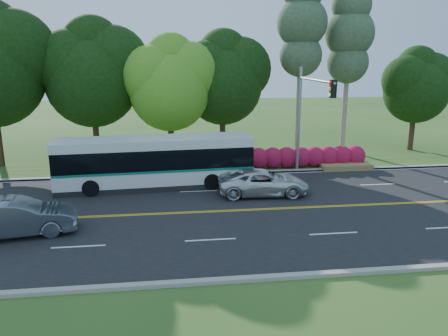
{
  "coord_description": "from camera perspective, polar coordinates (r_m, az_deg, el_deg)",
  "views": [
    {
      "loc": [
        -2.1,
        -20.81,
        7.68
      ],
      "look_at": [
        0.78,
        2.0,
        1.76
      ],
      "focal_mm": 35.0,
      "sensor_mm": 36.0,
      "label": 1
    }
  ],
  "objects": [
    {
      "name": "suv",
      "position": [
        24.84,
        5.17,
        -1.86
      ],
      "size": [
        5.25,
        2.64,
        1.42
      ],
      "primitive_type": "imported",
      "rotation": [
        0.0,
        0.0,
        1.52
      ],
      "color": "silver",
      "rests_on": "road"
    },
    {
      "name": "traffic_signal",
      "position": [
        27.75,
        10.99,
        7.96
      ],
      "size": [
        0.42,
        6.1,
        7.0
      ],
      "color": "#93969B",
      "rests_on": "ground"
    },
    {
      "name": "tree_row",
      "position": [
        33.09,
        -12.8,
        12.45
      ],
      "size": [
        44.7,
        9.1,
        13.84
      ],
      "color": "black",
      "rests_on": "ground"
    },
    {
      "name": "ground",
      "position": [
        22.28,
        -1.36,
        -5.73
      ],
      "size": [
        120.0,
        120.0,
        0.0
      ],
      "primitive_type": "plane",
      "color": "#284F1A",
      "rests_on": "ground"
    },
    {
      "name": "road",
      "position": [
        22.28,
        -1.36,
        -5.7
      ],
      "size": [
        60.0,
        14.0,
        0.02
      ],
      "primitive_type": "cube",
      "color": "black",
      "rests_on": "ground"
    },
    {
      "name": "lane_markings",
      "position": [
        22.26,
        -1.61,
        -5.68
      ],
      "size": [
        57.6,
        13.82,
        0.0
      ],
      "color": "gold",
      "rests_on": "road"
    },
    {
      "name": "curb_north",
      "position": [
        29.05,
        -2.81,
        -0.75
      ],
      "size": [
        60.0,
        0.3,
        0.15
      ],
      "primitive_type": "cube",
      "color": "#9B968C",
      "rests_on": "ground"
    },
    {
      "name": "curb_south",
      "position": [
        15.77,
        1.38,
        -14.39
      ],
      "size": [
        60.0,
        0.3,
        0.15
      ],
      "primitive_type": "cube",
      "color": "#9B968C",
      "rests_on": "ground"
    },
    {
      "name": "sedan",
      "position": [
        21.17,
        -25.53,
        -5.86
      ],
      "size": [
        5.26,
        2.63,
        1.66
      ],
      "primitive_type": "imported",
      "rotation": [
        0.0,
        0.0,
        1.75
      ],
      "color": "slate",
      "rests_on": "road"
    },
    {
      "name": "transit_bus",
      "position": [
        26.26,
        -9.0,
        0.67
      ],
      "size": [
        11.61,
        3.24,
        3.0
      ],
      "rotation": [
        0.0,
        0.0,
        0.07
      ],
      "color": "silver",
      "rests_on": "road"
    },
    {
      "name": "grass_verge",
      "position": [
        30.84,
        -3.08,
        0.1
      ],
      "size": [
        60.0,
        4.0,
        0.1
      ],
      "primitive_type": "cube",
      "color": "#284F1A",
      "rests_on": "ground"
    },
    {
      "name": "bougainvillea_hedge",
      "position": [
        31.2,
        10.3,
        1.31
      ],
      "size": [
        9.5,
        2.25,
        1.5
      ],
      "color": "maroon",
      "rests_on": "ground"
    }
  ]
}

